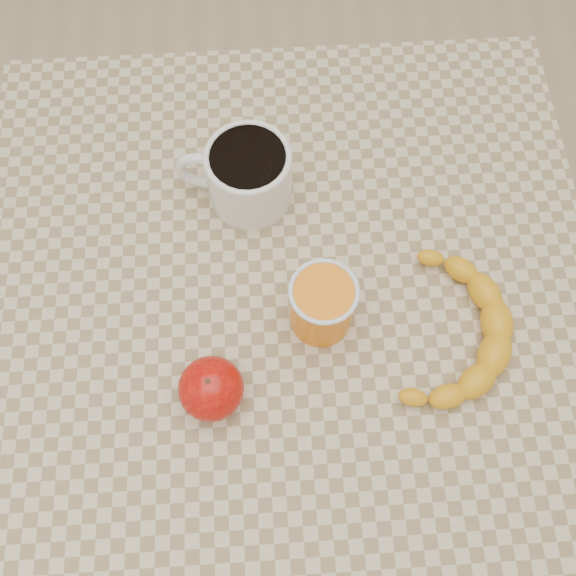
{
  "coord_description": "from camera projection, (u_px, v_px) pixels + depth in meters",
  "views": [
    {
      "loc": [
        -0.02,
        -0.3,
        1.51
      ],
      "look_at": [
        0.0,
        0.0,
        0.77
      ],
      "focal_mm": 40.0,
      "sensor_mm": 36.0,
      "label": 1
    }
  ],
  "objects": [
    {
      "name": "apple",
      "position": [
        211.0,
        388.0,
        0.73
      ],
      "size": [
        0.1,
        0.1,
        0.07
      ],
      "color": "#8A0504",
      "rests_on": "table"
    },
    {
      "name": "orange_juice_glass",
      "position": [
        322.0,
        305.0,
        0.76
      ],
      "size": [
        0.08,
        0.08,
        0.09
      ],
      "color": "orange",
      "rests_on": "table"
    },
    {
      "name": "table",
      "position": [
        288.0,
        317.0,
        0.89
      ],
      "size": [
        0.8,
        0.8,
        0.75
      ],
      "color": "tan",
      "rests_on": "ground"
    },
    {
      "name": "coffee_mug",
      "position": [
        247.0,
        174.0,
        0.82
      ],
      "size": [
        0.16,
        0.13,
        0.09
      ],
      "color": "silver",
      "rests_on": "table"
    },
    {
      "name": "ground",
      "position": [
        288.0,
        412.0,
        1.51
      ],
      "size": [
        3.0,
        3.0,
        0.0
      ],
      "primitive_type": "plane",
      "color": "tan",
      "rests_on": "ground"
    },
    {
      "name": "banana",
      "position": [
        453.0,
        334.0,
        0.77
      ],
      "size": [
        0.36,
        0.37,
        0.04
      ],
      "primitive_type": null,
      "rotation": [
        0.0,
        0.0,
        -0.43
      ],
      "color": "gold",
      "rests_on": "table"
    }
  ]
}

